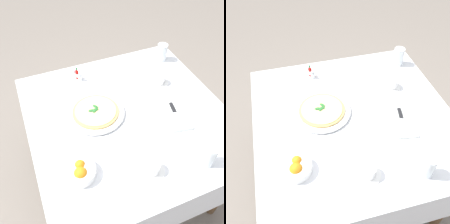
# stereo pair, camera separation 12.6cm
# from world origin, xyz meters

# --- Properties ---
(ground_plane) EXTENTS (8.00, 8.00, 0.00)m
(ground_plane) POSITION_xyz_m (0.00, 0.00, 0.00)
(ground_plane) COLOR slate
(dining_table) EXTENTS (1.11, 1.11, 0.72)m
(dining_table) POSITION_xyz_m (0.00, 0.00, 0.59)
(dining_table) COLOR white
(dining_table) RESTS_ON ground_plane
(pizza_plate) EXTENTS (0.32, 0.32, 0.02)m
(pizza_plate) POSITION_xyz_m (-0.07, -0.17, 0.73)
(pizza_plate) COLOR white
(pizza_plate) RESTS_ON dining_table
(pizza) EXTENTS (0.26, 0.26, 0.02)m
(pizza) POSITION_xyz_m (-0.07, -0.17, 0.75)
(pizza) COLOR #DBAD60
(pizza) RESTS_ON pizza_plate
(coffee_cup_near_right) EXTENTS (0.13, 0.13, 0.06)m
(coffee_cup_near_right) POSITION_xyz_m (-0.18, 0.29, 0.75)
(coffee_cup_near_right) COLOR white
(coffee_cup_near_right) RESTS_ON dining_table
(coffee_cup_near_left) EXTENTS (0.13, 0.13, 0.06)m
(coffee_cup_near_left) POSITION_xyz_m (0.36, -0.05, 0.75)
(coffee_cup_near_left) COLOR white
(coffee_cup_near_left) RESTS_ON dining_table
(water_glass_far_left) EXTENTS (0.06, 0.06, 0.12)m
(water_glass_far_left) POSITION_xyz_m (0.42, 0.21, 0.77)
(water_glass_far_left) COLOR white
(water_glass_far_left) RESTS_ON dining_table
(water_glass_far_right) EXTENTS (0.07, 0.07, 0.12)m
(water_glass_far_right) POSITION_xyz_m (-0.40, 0.43, 0.77)
(water_glass_far_right) COLOR white
(water_glass_far_right) RESTS_ON dining_table
(napkin_folded) EXTENTS (0.24, 0.17, 0.02)m
(napkin_folded) POSITION_xyz_m (0.11, 0.23, 0.73)
(napkin_folded) COLOR white
(napkin_folded) RESTS_ON dining_table
(dinner_knife) EXTENTS (0.19, 0.06, 0.01)m
(dinner_knife) POSITION_xyz_m (0.11, 0.23, 0.74)
(dinner_knife) COLOR silver
(dinner_knife) RESTS_ON napkin_folded
(citrus_bowl) EXTENTS (0.15, 0.15, 0.07)m
(citrus_bowl) POSITION_xyz_m (0.26, -0.36, 0.75)
(citrus_bowl) COLOR white
(citrus_bowl) RESTS_ON dining_table
(hot_sauce_bottle) EXTENTS (0.02, 0.02, 0.08)m
(hot_sauce_bottle) POSITION_xyz_m (-0.42, -0.17, 0.75)
(hot_sauce_bottle) COLOR #B7140F
(hot_sauce_bottle) RESTS_ON dining_table
(salt_shaker) EXTENTS (0.03, 0.03, 0.06)m
(salt_shaker) POSITION_xyz_m (-0.39, -0.16, 0.75)
(salt_shaker) COLOR white
(salt_shaker) RESTS_ON dining_table
(pepper_shaker) EXTENTS (0.03, 0.03, 0.06)m
(pepper_shaker) POSITION_xyz_m (-0.45, -0.18, 0.75)
(pepper_shaker) COLOR white
(pepper_shaker) RESTS_ON dining_table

